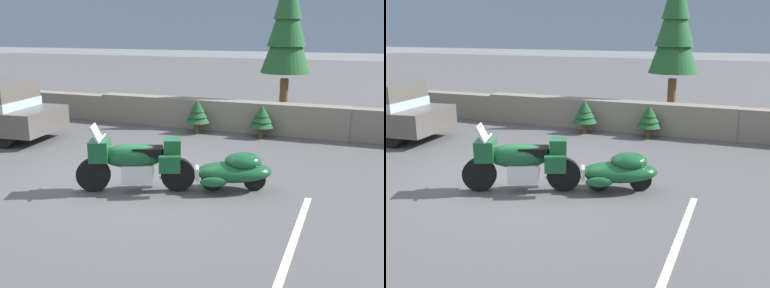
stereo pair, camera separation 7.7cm
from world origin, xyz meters
The scene contains 9 objects.
ground_plane centered at (0.00, 0.00, 0.00)m, with size 80.00×80.00×0.00m, color #4C4C4F.
stone_guard_wall centered at (-0.03, 5.39, 0.46)m, with size 24.00×0.57×0.93m.
distant_ridgeline centered at (0.00, 95.42, 8.00)m, with size 240.00×80.00×16.00m, color #7F93AD.
touring_motorcycle centered at (0.24, -0.50, 0.62)m, with size 2.20×1.24×1.33m.
car_shaped_trailer centered at (2.03, 0.21, 0.41)m, with size 2.18×1.20×0.76m.
pine_tree_tall centered at (1.80, 7.12, 3.23)m, with size 1.62×1.62×5.16m.
pine_sapling_near centered at (-0.39, 4.68, 0.63)m, with size 0.77×0.77×1.00m.
pine_sapling_farther centered at (1.57, 4.79, 0.60)m, with size 0.76×0.76×0.96m.
parking_stripe_marker centered at (3.46, -1.50, 0.00)m, with size 0.12×3.60×0.01m, color silver.
Camera 2 is at (4.29, -7.78, 3.09)m, focal length 41.61 mm.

